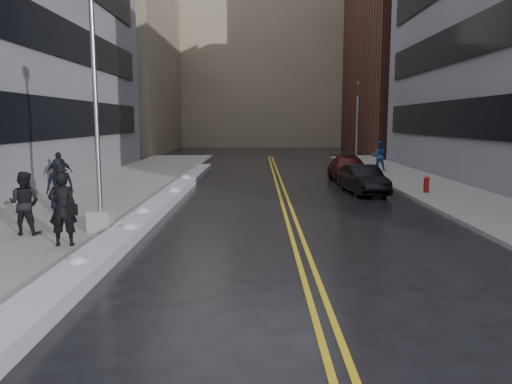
{
  "coord_description": "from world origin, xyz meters",
  "views": [
    {
      "loc": [
        1.38,
        -12.47,
        3.36
      ],
      "look_at": [
        1.3,
        2.01,
        1.3
      ],
      "focal_mm": 35.0,
      "sensor_mm": 36.0,
      "label": 1
    }
  ],
  "objects_px": {
    "pedestrian_east": "(379,156)",
    "car_maroon": "(349,169)",
    "traffic_signal": "(357,121)",
    "pedestrian_fedora": "(63,209)",
    "lamppost": "(98,150)",
    "pedestrian_b": "(24,203)",
    "pedestrian_d": "(60,173)",
    "car_black": "(363,180)",
    "pedestrian_c": "(60,184)",
    "fire_hydrant": "(426,184)"
  },
  "relations": [
    {
      "from": "traffic_signal",
      "to": "pedestrian_fedora",
      "type": "distance_m",
      "value": 26.86
    },
    {
      "from": "traffic_signal",
      "to": "car_maroon",
      "type": "distance_m",
      "value": 9.29
    },
    {
      "from": "traffic_signal",
      "to": "car_black",
      "type": "height_order",
      "value": "traffic_signal"
    },
    {
      "from": "traffic_signal",
      "to": "pedestrian_fedora",
      "type": "xyz_separation_m",
      "value": [
        -12.18,
        -23.83,
        -2.28
      ]
    },
    {
      "from": "pedestrian_fedora",
      "to": "car_maroon",
      "type": "bearing_deg",
      "value": -132.08
    },
    {
      "from": "pedestrian_d",
      "to": "car_maroon",
      "type": "xyz_separation_m",
      "value": [
        13.97,
        5.67,
        -0.38
      ]
    },
    {
      "from": "lamppost",
      "to": "pedestrian_b",
      "type": "relative_size",
      "value": 4.22
    },
    {
      "from": "fire_hydrant",
      "to": "pedestrian_c",
      "type": "bearing_deg",
      "value": -162.52
    },
    {
      "from": "lamppost",
      "to": "car_maroon",
      "type": "distance_m",
      "value": 16.63
    },
    {
      "from": "lamppost",
      "to": "traffic_signal",
      "type": "bearing_deg",
      "value": 61.79
    },
    {
      "from": "traffic_signal",
      "to": "pedestrian_b",
      "type": "xyz_separation_m",
      "value": [
        -13.78,
        -22.54,
        -2.35
      ]
    },
    {
      "from": "pedestrian_east",
      "to": "car_maroon",
      "type": "distance_m",
      "value": 5.7
    },
    {
      "from": "traffic_signal",
      "to": "pedestrian_c",
      "type": "relative_size",
      "value": 3.14
    },
    {
      "from": "fire_hydrant",
      "to": "lamppost",
      "type": "bearing_deg",
      "value": -146.96
    },
    {
      "from": "traffic_signal",
      "to": "car_black",
      "type": "xyz_separation_m",
      "value": [
        -2.23,
        -13.35,
        -2.74
      ]
    },
    {
      "from": "car_black",
      "to": "lamppost",
      "type": "bearing_deg",
      "value": -144.12
    },
    {
      "from": "lamppost",
      "to": "traffic_signal",
      "type": "height_order",
      "value": "lamppost"
    },
    {
      "from": "traffic_signal",
      "to": "pedestrian_east",
      "type": "height_order",
      "value": "traffic_signal"
    },
    {
      "from": "pedestrian_d",
      "to": "pedestrian_east",
      "type": "xyz_separation_m",
      "value": [
        16.79,
        10.6,
        0.05
      ]
    },
    {
      "from": "lamppost",
      "to": "pedestrian_d",
      "type": "bearing_deg",
      "value": 118.86
    },
    {
      "from": "pedestrian_b",
      "to": "pedestrian_c",
      "type": "xyz_separation_m",
      "value": [
        -0.52,
        3.88,
        0.05
      ]
    },
    {
      "from": "pedestrian_c",
      "to": "pedestrian_d",
      "type": "xyz_separation_m",
      "value": [
        -1.74,
        4.35,
        -0.03
      ]
    },
    {
      "from": "lamppost",
      "to": "fire_hydrant",
      "type": "bearing_deg",
      "value": 33.04
    },
    {
      "from": "fire_hydrant",
      "to": "pedestrian_fedora",
      "type": "height_order",
      "value": "pedestrian_fedora"
    },
    {
      "from": "lamppost",
      "to": "traffic_signal",
      "type": "xyz_separation_m",
      "value": [
        11.8,
        22.0,
        0.87
      ]
    },
    {
      "from": "pedestrian_c",
      "to": "pedestrian_d",
      "type": "height_order",
      "value": "pedestrian_c"
    },
    {
      "from": "pedestrian_d",
      "to": "car_maroon",
      "type": "distance_m",
      "value": 15.08
    },
    {
      "from": "fire_hydrant",
      "to": "pedestrian_east",
      "type": "relative_size",
      "value": 0.37
    },
    {
      "from": "traffic_signal",
      "to": "pedestrian_b",
      "type": "bearing_deg",
      "value": -121.44
    },
    {
      "from": "traffic_signal",
      "to": "pedestrian_fedora",
      "type": "relative_size",
      "value": 3.08
    },
    {
      "from": "car_black",
      "to": "car_maroon",
      "type": "bearing_deg",
      "value": 81.65
    },
    {
      "from": "lamppost",
      "to": "pedestrian_c",
      "type": "xyz_separation_m",
      "value": [
        -2.5,
        3.34,
        -1.43
      ]
    },
    {
      "from": "traffic_signal",
      "to": "car_maroon",
      "type": "relative_size",
      "value": 1.25
    },
    {
      "from": "pedestrian_b",
      "to": "fire_hydrant",
      "type": "bearing_deg",
      "value": -147.72
    },
    {
      "from": "lamppost",
      "to": "car_black",
      "type": "xyz_separation_m",
      "value": [
        9.57,
        8.65,
        -1.87
      ]
    },
    {
      "from": "pedestrian_c",
      "to": "car_maroon",
      "type": "bearing_deg",
      "value": -169.57
    },
    {
      "from": "car_black",
      "to": "fire_hydrant",
      "type": "bearing_deg",
      "value": -19.7
    },
    {
      "from": "pedestrian_fedora",
      "to": "pedestrian_c",
      "type": "height_order",
      "value": "pedestrian_fedora"
    },
    {
      "from": "pedestrian_fedora",
      "to": "car_maroon",
      "type": "relative_size",
      "value": 0.41
    },
    {
      "from": "pedestrian_fedora",
      "to": "traffic_signal",
      "type": "bearing_deg",
      "value": -125.48
    },
    {
      "from": "pedestrian_b",
      "to": "car_maroon",
      "type": "relative_size",
      "value": 0.38
    },
    {
      "from": "pedestrian_east",
      "to": "pedestrian_b",
      "type": "bearing_deg",
      "value": 52.43
    },
    {
      "from": "pedestrian_c",
      "to": "pedestrian_east",
      "type": "height_order",
      "value": "pedestrian_east"
    },
    {
      "from": "pedestrian_b",
      "to": "lamppost",
      "type": "bearing_deg",
      "value": -163.38
    },
    {
      "from": "car_maroon",
      "to": "pedestrian_b",
      "type": "bearing_deg",
      "value": -130.48
    },
    {
      "from": "pedestrian_d",
      "to": "car_black",
      "type": "height_order",
      "value": "pedestrian_d"
    },
    {
      "from": "car_maroon",
      "to": "pedestrian_fedora",
      "type": "bearing_deg",
      "value": -124.01
    },
    {
      "from": "pedestrian_c",
      "to": "car_maroon",
      "type": "relative_size",
      "value": 0.4
    },
    {
      "from": "pedestrian_c",
      "to": "pedestrian_east",
      "type": "distance_m",
      "value": 21.22
    },
    {
      "from": "car_black",
      "to": "car_maroon",
      "type": "xyz_separation_m",
      "value": [
        0.17,
        4.7,
        0.03
      ]
    }
  ]
}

